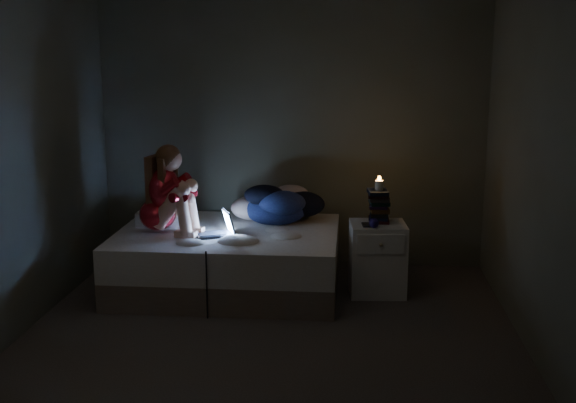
# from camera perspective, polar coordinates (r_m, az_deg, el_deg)

# --- Properties ---
(floor) EXTENTS (3.60, 3.80, 0.02)m
(floor) POSITION_cam_1_polar(r_m,az_deg,el_deg) (5.17, -1.58, -11.20)
(floor) COLOR #4E4843
(floor) RESTS_ON ground
(wall_back) EXTENTS (3.60, 0.02, 2.60)m
(wall_back) POSITION_cam_1_polar(r_m,az_deg,el_deg) (6.68, 0.28, 5.87)
(wall_back) COLOR #5A5D55
(wall_back) RESTS_ON ground
(wall_front) EXTENTS (3.60, 0.02, 2.60)m
(wall_front) POSITION_cam_1_polar(r_m,az_deg,el_deg) (2.95, -6.08, -2.54)
(wall_front) COLOR #5A5D55
(wall_front) RESTS_ON ground
(wall_left) EXTENTS (0.02, 3.80, 2.60)m
(wall_left) POSITION_cam_1_polar(r_m,az_deg,el_deg) (5.32, -21.44, 3.35)
(wall_left) COLOR #5A5D55
(wall_left) RESTS_ON ground
(wall_right) EXTENTS (0.02, 3.80, 2.60)m
(wall_right) POSITION_cam_1_polar(r_m,az_deg,el_deg) (4.92, 19.77, 2.81)
(wall_right) COLOR #5A5D55
(wall_right) RESTS_ON ground
(bed) EXTENTS (1.87, 1.40, 0.51)m
(bed) POSITION_cam_1_polar(r_m,az_deg,el_deg) (6.16, -4.79, -4.65)
(bed) COLOR #B5AFA7
(bed) RESTS_ON ground
(pillow) EXTENTS (0.42, 0.30, 0.12)m
(pillow) POSITION_cam_1_polar(r_m,az_deg,el_deg) (6.38, -9.96, -1.25)
(pillow) COLOR silver
(pillow) RESTS_ON bed
(woman) EXTENTS (0.53, 0.40, 0.76)m
(woman) POSITION_cam_1_polar(r_m,az_deg,el_deg) (6.02, -10.48, 1.03)
(woman) COLOR #9F0B1C
(woman) RESTS_ON bed
(laptop) EXTENTS (0.37, 0.33, 0.22)m
(laptop) POSITION_cam_1_polar(r_m,az_deg,el_deg) (5.92, -5.99, -1.72)
(laptop) COLOR black
(laptop) RESTS_ON bed
(clothes_pile) EXTENTS (0.67, 0.57, 0.36)m
(clothes_pile) POSITION_cam_1_polar(r_m,az_deg,el_deg) (6.33, -1.02, -0.07)
(clothes_pile) COLOR #151640
(clothes_pile) RESTS_ON bed
(nightstand) EXTENTS (0.49, 0.44, 0.61)m
(nightstand) POSITION_cam_1_polar(r_m,az_deg,el_deg) (6.05, 7.18, -4.56)
(nightstand) COLOR silver
(nightstand) RESTS_ON ground
(book_stack) EXTENTS (0.19, 0.25, 0.27)m
(book_stack) POSITION_cam_1_polar(r_m,az_deg,el_deg) (6.01, 7.28, -0.36)
(book_stack) COLOR black
(book_stack) RESTS_ON nightstand
(candle) EXTENTS (0.07, 0.07, 0.08)m
(candle) POSITION_cam_1_polar(r_m,az_deg,el_deg) (5.97, 7.32, 1.27)
(candle) COLOR beige
(candle) RESTS_ON book_stack
(phone) EXTENTS (0.07, 0.14, 0.01)m
(phone) POSITION_cam_1_polar(r_m,az_deg,el_deg) (5.90, 6.26, -1.85)
(phone) COLOR black
(phone) RESTS_ON nightstand
(blue_orb) EXTENTS (0.08, 0.08, 0.08)m
(blue_orb) POSITION_cam_1_polar(r_m,az_deg,el_deg) (5.82, 6.79, -1.72)
(blue_orb) COLOR #1A104F
(blue_orb) RESTS_ON nightstand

